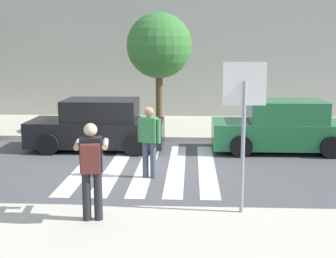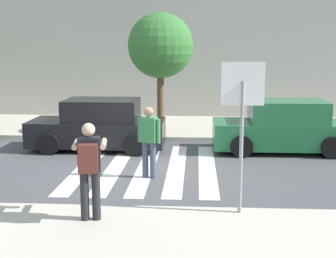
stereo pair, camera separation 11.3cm
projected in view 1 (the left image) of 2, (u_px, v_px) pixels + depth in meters
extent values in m
plane|color=#4C4C4F|center=(145.00, 169.00, 12.13)|extent=(120.00, 120.00, 0.00)
cube|color=beige|center=(161.00, 127.00, 18.01)|extent=(60.00, 4.80, 0.14)
cube|color=#ADA89E|center=(167.00, 55.00, 21.87)|extent=(56.00, 4.00, 5.46)
cube|color=silver|center=(86.00, 166.00, 12.40)|extent=(0.44, 5.20, 0.01)
cube|color=silver|center=(116.00, 167.00, 12.36)|extent=(0.44, 5.20, 0.01)
cube|color=silver|center=(146.00, 167.00, 12.32)|extent=(0.44, 5.20, 0.01)
cube|color=silver|center=(176.00, 167.00, 12.28)|extent=(0.44, 5.20, 0.01)
cube|color=silver|center=(207.00, 168.00, 12.24)|extent=(0.44, 5.20, 0.01)
cylinder|color=gray|center=(243.00, 148.00, 8.40)|extent=(0.07, 0.07, 2.41)
cube|color=white|center=(245.00, 84.00, 8.21)|extent=(0.76, 0.03, 0.76)
cube|color=red|center=(245.00, 84.00, 8.23)|extent=(0.66, 0.02, 0.66)
cylinder|color=#232328|center=(87.00, 196.00, 8.14)|extent=(0.15, 0.15, 0.88)
cylinder|color=#232328|center=(98.00, 196.00, 8.16)|extent=(0.15, 0.15, 0.88)
cube|color=black|center=(91.00, 154.00, 8.02)|extent=(0.41, 0.30, 0.60)
sphere|color=beige|center=(90.00, 130.00, 7.94)|extent=(0.23, 0.23, 0.23)
cylinder|color=beige|center=(78.00, 144.00, 8.18)|extent=(0.19, 0.59, 0.10)
cylinder|color=beige|center=(105.00, 144.00, 8.23)|extent=(0.19, 0.59, 0.10)
cube|color=black|center=(92.00, 140.00, 8.38)|extent=(0.15, 0.12, 0.10)
cube|color=#5B2823|center=(90.00, 159.00, 7.80)|extent=(0.35, 0.25, 0.48)
cylinder|color=#474C60|center=(146.00, 160.00, 11.31)|extent=(0.15, 0.15, 0.88)
cylinder|color=#474C60|center=(153.00, 160.00, 11.25)|extent=(0.15, 0.15, 0.88)
cube|color=#3D844C|center=(149.00, 130.00, 11.15)|extent=(0.43, 0.34, 0.60)
sphere|color=#A37556|center=(149.00, 112.00, 11.07)|extent=(0.23, 0.23, 0.23)
cylinder|color=#3D844C|center=(140.00, 130.00, 11.23)|extent=(0.10, 0.10, 0.58)
cylinder|color=#3D844C|center=(159.00, 131.00, 11.07)|extent=(0.10, 0.10, 0.58)
cube|color=black|center=(97.00, 132.00, 14.38)|extent=(4.10, 1.70, 0.76)
cube|color=black|center=(101.00, 110.00, 14.25)|extent=(2.20, 1.56, 0.64)
cube|color=slate|center=(66.00, 110.00, 14.30)|extent=(0.10, 1.50, 0.54)
cube|color=slate|center=(133.00, 110.00, 14.20)|extent=(0.10, 1.50, 0.51)
cylinder|color=black|center=(48.00, 144.00, 13.64)|extent=(0.64, 0.22, 0.64)
cylinder|color=black|center=(64.00, 133.00, 15.32)|extent=(0.64, 0.22, 0.64)
cylinder|color=black|center=(135.00, 145.00, 13.52)|extent=(0.64, 0.22, 0.64)
cylinder|color=black|center=(141.00, 134.00, 15.19)|extent=(0.64, 0.22, 0.64)
cube|color=#236B3D|center=(281.00, 134.00, 14.10)|extent=(4.10, 1.70, 0.76)
cube|color=#236B3D|center=(287.00, 111.00, 13.97)|extent=(2.20, 1.56, 0.64)
cube|color=slate|center=(251.00, 111.00, 14.02)|extent=(0.10, 1.50, 0.54)
cube|color=slate|center=(320.00, 111.00, 13.92)|extent=(0.10, 1.50, 0.51)
cylinder|color=black|center=(241.00, 146.00, 13.37)|extent=(0.64, 0.22, 0.64)
cylinder|color=black|center=(236.00, 135.00, 15.04)|extent=(0.64, 0.22, 0.64)
cylinder|color=black|center=(331.00, 147.00, 13.24)|extent=(0.64, 0.22, 0.64)
cylinder|color=black|center=(316.00, 136.00, 14.91)|extent=(0.64, 0.22, 0.64)
cylinder|color=brown|center=(159.00, 100.00, 16.09)|extent=(0.24, 0.24, 2.36)
sphere|color=#387533|center=(159.00, 45.00, 15.77)|extent=(2.22, 2.22, 2.22)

